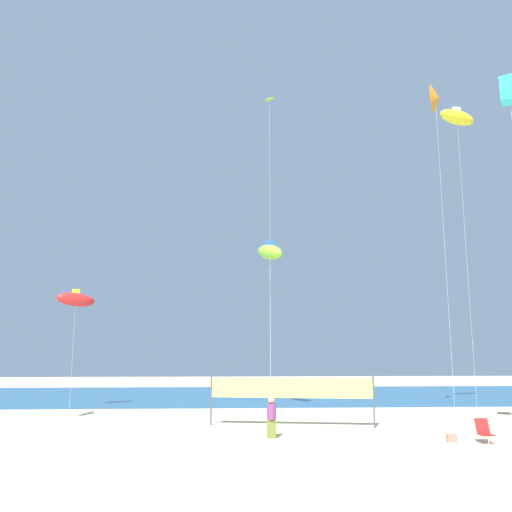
{
  "coord_description": "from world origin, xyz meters",
  "views": [
    {
      "loc": [
        -2.16,
        -15.64,
        3.41
      ],
      "look_at": [
        -0.76,
        9.34,
        7.84
      ],
      "focal_mm": 37.85,
      "sensor_mm": 36.0,
      "label": 1
    }
  ],
  "objects": [
    {
      "name": "ground_plane",
      "position": [
        0.0,
        0.0,
        0.0
      ],
      "size": [
        120.0,
        120.0,
        0.0
      ],
      "primitive_type": "plane",
      "color": "beige"
    },
    {
      "name": "ocean_band",
      "position": [
        0.0,
        28.19,
        0.0
      ],
      "size": [
        120.0,
        20.0,
        0.01
      ],
      "primitive_type": "cube",
      "color": "#28608C",
      "rests_on": "ground"
    },
    {
      "name": "beachgoer_plum_shirt",
      "position": [
        -0.29,
        6.68,
        0.86
      ],
      "size": [
        0.37,
        0.37,
        1.6
      ],
      "rotation": [
        0.0,
        0.0,
        4.99
      ],
      "color": "olive",
      "rests_on": "ground"
    },
    {
      "name": "folding_beach_chair",
      "position": [
        7.67,
        5.1,
        0.47
      ],
      "size": [
        0.52,
        0.65,
        0.89
      ],
      "rotation": [
        0.0,
        0.0,
        0.44
      ],
      "color": "red",
      "rests_on": "ground"
    },
    {
      "name": "volleyball_net",
      "position": [
        0.91,
        10.01,
        1.63
      ],
      "size": [
        7.51,
        1.4,
        2.4
      ],
      "color": "#4C4C51",
      "rests_on": "ground"
    },
    {
      "name": "beach_handbag",
      "position": [
        6.49,
        5.31,
        0.15
      ],
      "size": [
        0.38,
        0.19,
        0.3
      ],
      "primitive_type": "cube",
      "color": "#EA7260",
      "rests_on": "ground"
    },
    {
      "name": "kite_red_inflatable",
      "position": [
        -11.37,
        17.96,
        6.54
      ],
      "size": [
        2.46,
        2.07,
        7.19
      ],
      "color": "silver",
      "rests_on": "ground"
    },
    {
      "name": "kite_yellow_inflatable",
      "position": [
        12.23,
        15.41,
        17.88
      ],
      "size": [
        2.77,
        1.69,
        18.59
      ],
      "color": "silver",
      "rests_on": "ground"
    },
    {
      "name": "kite_orange_delta",
      "position": [
        9.71,
        12.52,
        17.67
      ],
      "size": [
        1.17,
        1.65,
        18.53
      ],
      "color": "silver",
      "rests_on": "ground"
    },
    {
      "name": "kite_lime_diamond",
      "position": [
        0.71,
        19.18,
        20.18
      ],
      "size": [
        0.82,
        0.81,
        20.86
      ],
      "color": "silver",
      "rests_on": "ground"
    },
    {
      "name": "kite_cyan_box",
      "position": [
        9.34,
        4.24,
        13.92
      ],
      "size": [
        0.92,
        0.92,
        14.47
      ],
      "color": "silver",
      "rests_on": "ground"
    },
    {
      "name": "kite_lime_inflatable",
      "position": [
        0.51,
        16.71,
        9.4
      ],
      "size": [
        2.01,
        2.87,
        10.14
      ],
      "color": "silver",
      "rests_on": "ground"
    }
  ]
}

